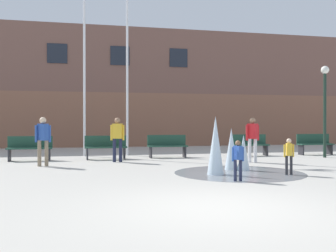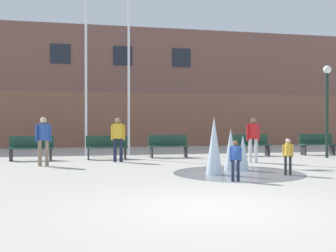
{
  "view_description": "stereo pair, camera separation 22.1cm",
  "coord_description": "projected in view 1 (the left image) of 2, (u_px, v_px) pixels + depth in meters",
  "views": [
    {
      "loc": [
        -2.22,
        -6.14,
        1.41
      ],
      "look_at": [
        0.64,
        6.7,
        1.3
      ],
      "focal_mm": 42.0,
      "sensor_mm": 36.0,
      "label": 1
    },
    {
      "loc": [
        -2.0,
        -6.18,
        1.41
      ],
      "look_at": [
        0.64,
        6.7,
        1.3
      ],
      "focal_mm": 42.0,
      "sensor_mm": 36.0,
      "label": 2
    }
  ],
  "objects": [
    {
      "name": "splash_fountain",
      "position": [
        228.0,
        151.0,
        11.17
      ],
      "size": [
        3.65,
        3.65,
        1.59
      ],
      "color": "gray",
      "rests_on": "ground"
    },
    {
      "name": "park_bench_under_right_flagpole",
      "position": [
        167.0,
        146.0,
        15.9
      ],
      "size": [
        1.6,
        0.44,
        0.91
      ],
      "color": "#28282D",
      "rests_on": "ground"
    },
    {
      "name": "park_bench_far_right",
      "position": [
        315.0,
        144.0,
        17.34
      ],
      "size": [
        1.6,
        0.44,
        0.91
      ],
      "color": "#28282D",
      "rests_on": "ground"
    },
    {
      "name": "park_bench_center",
      "position": [
        106.0,
        147.0,
        15.13
      ],
      "size": [
        1.6,
        0.44,
        0.91
      ],
      "color": "#28282D",
      "rests_on": "ground"
    },
    {
      "name": "flagpole_left",
      "position": [
        85.0,
        50.0,
        16.55
      ],
      "size": [
        0.8,
        0.1,
        8.42
      ],
      "color": "silver",
      "rests_on": "ground"
    },
    {
      "name": "park_bench_under_left_flagpole",
      "position": [
        30.0,
        148.0,
        14.53
      ],
      "size": [
        1.6,
        0.44,
        0.91
      ],
      "color": "#28282D",
      "rests_on": "ground"
    },
    {
      "name": "adult_watching",
      "position": [
        43.0,
        137.0,
        12.68
      ],
      "size": [
        0.5,
        0.39,
        1.59
      ],
      "rotation": [
        0.0,
        0.0,
        2.32
      ],
      "color": "#89755B",
      "rests_on": "ground"
    },
    {
      "name": "child_in_fountain",
      "position": [
        238.0,
        157.0,
        9.45
      ],
      "size": [
        0.31,
        0.24,
        0.99
      ],
      "rotation": [
        0.0,
        0.0,
        -1.25
      ],
      "color": "#1E233D",
      "rests_on": "ground"
    },
    {
      "name": "park_bench_near_trashcan",
      "position": [
        250.0,
        145.0,
        16.72
      ],
      "size": [
        1.6,
        0.44,
        0.91
      ],
      "color": "#28282D",
      "rests_on": "ground"
    },
    {
      "name": "adult_near_bench",
      "position": [
        252.0,
        136.0,
        13.93
      ],
      "size": [
        0.5,
        0.39,
        1.59
      ],
      "rotation": [
        0.0,
        0.0,
        -0.92
      ],
      "color": "silver",
      "rests_on": "ground"
    },
    {
      "name": "lamp_post_right_lane",
      "position": [
        325.0,
        97.0,
        15.87
      ],
      "size": [
        0.32,
        0.32,
        3.71
      ],
      "color": "#192D23",
      "rests_on": "ground"
    },
    {
      "name": "child_running",
      "position": [
        289.0,
        153.0,
        10.6
      ],
      "size": [
        0.31,
        0.24,
        0.99
      ],
      "rotation": [
        0.0,
        0.0,
        1.25
      ],
      "color": "#28282D",
      "rests_on": "ground"
    },
    {
      "name": "teen_by_trashcan",
      "position": [
        117.0,
        136.0,
        14.09
      ],
      "size": [
        0.5,
        0.29,
        1.59
      ],
      "rotation": [
        0.0,
        0.0,
        -0.3
      ],
      "color": "#1E233D",
      "rests_on": "ground"
    },
    {
      "name": "ground_plane",
      "position": [
        218.0,
        208.0,
        6.48
      ],
      "size": [
        100.0,
        100.0,
        0.0
      ],
      "primitive_type": "plane",
      "color": "#B2ADA3"
    },
    {
      "name": "library_building",
      "position": [
        115.0,
        91.0,
        25.68
      ],
      "size": [
        36.0,
        6.05,
        7.03
      ],
      "color": "brown",
      "rests_on": "ground"
    },
    {
      "name": "flagpole_right",
      "position": [
        128.0,
        49.0,
        16.94
      ],
      "size": [
        0.8,
        0.1,
        8.7
      ],
      "color": "silver",
      "rests_on": "ground"
    }
  ]
}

